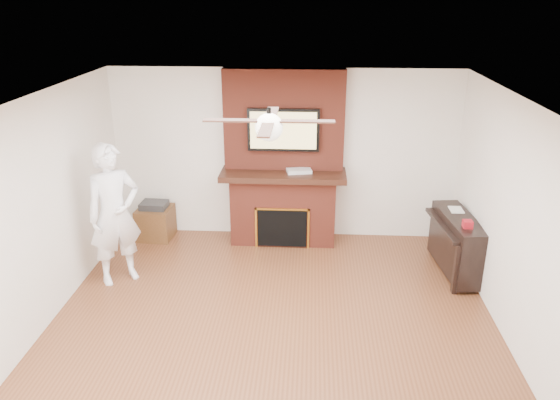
# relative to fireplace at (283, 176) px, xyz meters

# --- Properties ---
(room_shell) EXTENTS (5.36, 5.86, 2.86)m
(room_shell) POSITION_rel_fireplace_xyz_m (0.00, -2.55, 0.25)
(room_shell) COLOR brown
(room_shell) RESTS_ON ground
(fireplace) EXTENTS (1.78, 0.64, 2.50)m
(fireplace) POSITION_rel_fireplace_xyz_m (0.00, 0.00, 0.00)
(fireplace) COLOR maroon
(fireplace) RESTS_ON ground
(tv) EXTENTS (1.00, 0.08, 0.60)m
(tv) POSITION_rel_fireplace_xyz_m (0.00, -0.05, 0.68)
(tv) COLOR black
(tv) RESTS_ON fireplace
(ceiling_fan) EXTENTS (1.21, 1.21, 0.31)m
(ceiling_fan) POSITION_rel_fireplace_xyz_m (-0.00, -2.55, 1.34)
(ceiling_fan) COLOR black
(ceiling_fan) RESTS_ON room_shell
(person) EXTENTS (0.79, 0.75, 1.81)m
(person) POSITION_rel_fireplace_xyz_m (-2.02, -1.35, -0.09)
(person) COLOR white
(person) RESTS_ON ground
(side_table) EXTENTS (0.52, 0.52, 0.57)m
(side_table) POSITION_rel_fireplace_xyz_m (-1.92, -0.07, -0.73)
(side_table) COLOR #523117
(side_table) RESTS_ON ground
(piano) EXTENTS (0.57, 1.24, 0.88)m
(piano) POSITION_rel_fireplace_xyz_m (2.31, -0.91, -0.57)
(piano) COLOR black
(piano) RESTS_ON ground
(cable_box) EXTENTS (0.38, 0.26, 0.05)m
(cable_box) POSITION_rel_fireplace_xyz_m (0.23, -0.10, 0.11)
(cable_box) COLOR silver
(cable_box) RESTS_ON fireplace
(candle_orange) EXTENTS (0.07, 0.07, 0.13)m
(candle_orange) POSITION_rel_fireplace_xyz_m (-0.17, -0.23, -0.93)
(candle_orange) COLOR orange
(candle_orange) RESTS_ON ground
(candle_green) EXTENTS (0.08, 0.08, 0.10)m
(candle_green) POSITION_rel_fireplace_xyz_m (-0.04, -0.18, -0.94)
(candle_green) COLOR #437C31
(candle_green) RESTS_ON ground
(candle_cream) EXTENTS (0.08, 0.08, 0.11)m
(candle_cream) POSITION_rel_fireplace_xyz_m (0.19, -0.20, -0.94)
(candle_cream) COLOR beige
(candle_cream) RESTS_ON ground
(candle_blue) EXTENTS (0.06, 0.06, 0.09)m
(candle_blue) POSITION_rel_fireplace_xyz_m (0.10, -0.22, -0.95)
(candle_blue) COLOR #2F398F
(candle_blue) RESTS_ON ground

